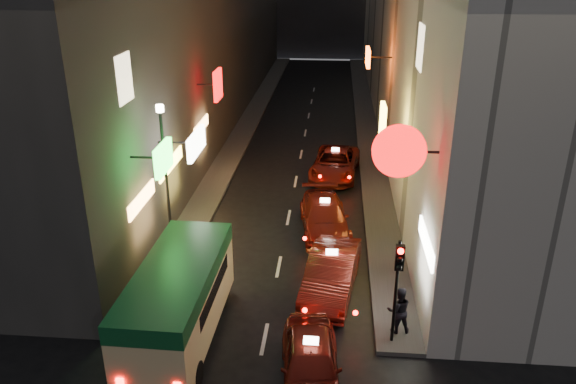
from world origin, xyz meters
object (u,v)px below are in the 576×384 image
(minibus, at_px, (178,294))
(taxi_near, at_px, (311,360))
(traffic_light, at_px, (398,272))
(lamp_post, at_px, (166,175))

(minibus, bearing_deg, taxi_near, -21.53)
(traffic_light, xyz_separation_m, lamp_post, (-8.20, 4.53, 1.04))
(minibus, height_order, lamp_post, lamp_post)
(traffic_light, relative_size, lamp_post, 0.56)
(taxi_near, xyz_separation_m, lamp_post, (-5.75, 6.39, 2.90))
(minibus, xyz_separation_m, taxi_near, (4.15, -1.64, -0.87))
(lamp_post, bearing_deg, traffic_light, -28.91)
(traffic_light, bearing_deg, taxi_near, -142.79)
(minibus, height_order, taxi_near, minibus)
(lamp_post, bearing_deg, minibus, -71.38)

